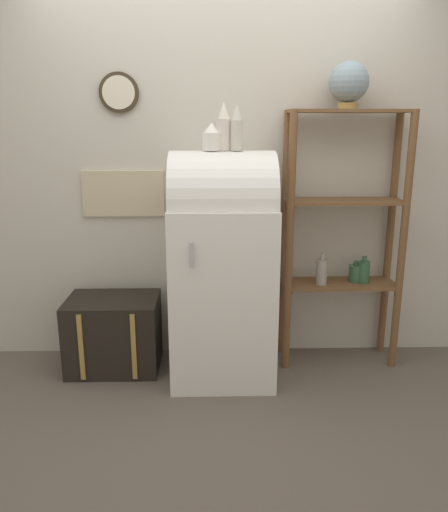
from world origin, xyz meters
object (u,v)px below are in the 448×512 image
object	(u,v)px
vase_right	(237,129)
globe	(349,83)
refrigerator	(222,262)
vase_left	(212,138)
vase_center	(224,128)
suitcase_trunk	(114,333)

from	to	relation	value
vase_right	globe	bearing A→B (deg)	15.36
globe	vase_right	world-z (taller)	globe
refrigerator	globe	distance (m)	1.37
globe	vase_right	size ratio (longest dim) A/B	1.07
globe	vase_left	distance (m)	0.93
vase_left	vase_center	bearing A→B (deg)	13.59
vase_right	vase_center	bearing A→B (deg)	161.75
suitcase_trunk	vase_right	xyz separation A→B (m)	(0.82, -0.09, 1.34)
vase_left	suitcase_trunk	bearing A→B (deg)	172.85
globe	vase_left	xyz separation A→B (m)	(-0.85, -0.18, -0.33)
suitcase_trunk	globe	world-z (taller)	globe
globe	vase_left	size ratio (longest dim) A/B	1.79
vase_right	vase_left	bearing A→B (deg)	176.89
refrigerator	suitcase_trunk	distance (m)	0.90
refrigerator	vase_right	world-z (taller)	vase_right
suitcase_trunk	vase_right	size ratio (longest dim) A/B	2.24
refrigerator	globe	world-z (taller)	globe
suitcase_trunk	globe	bearing A→B (deg)	3.79
globe	vase_right	xyz separation A→B (m)	(-0.70, -0.19, -0.28)
vase_center	vase_right	bearing A→B (deg)	-18.25
refrigerator	globe	xyz separation A→B (m)	(0.79, 0.18, 1.10)
refrigerator	suitcase_trunk	xyz separation A→B (m)	(-0.73, 0.08, -0.52)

